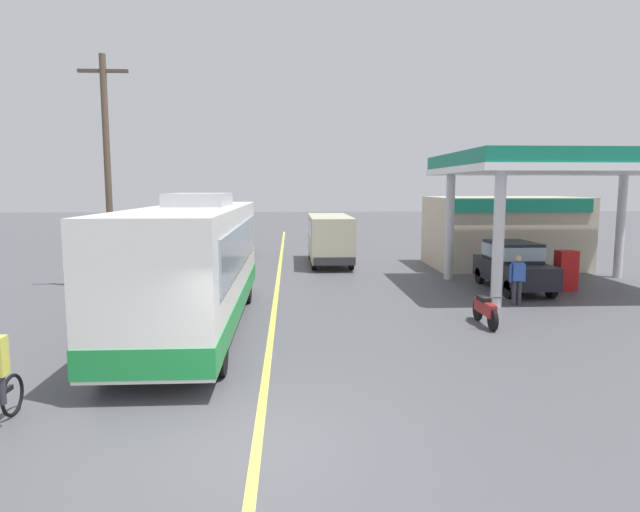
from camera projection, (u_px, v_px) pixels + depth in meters
name	position (u px, v px, depth m)	size (l,w,h in m)	color
ground	(280.00, 263.00, 28.05)	(120.00, 120.00, 0.00)	#4C4C51
lane_divider_stripe	(278.00, 279.00, 23.10)	(0.16, 50.00, 0.01)	#D8CC4C
coach_bus_main	(195.00, 266.00, 14.82)	(2.60, 11.04, 3.69)	white
gas_station_roadside	(521.00, 215.00, 24.49)	(9.10, 11.95, 5.10)	#147259
car_at_pump	(513.00, 263.00, 20.55)	(1.70, 4.20, 1.82)	black
minibus_opposing_lane	(330.00, 235.00, 27.53)	(2.04, 6.13, 2.44)	#BFB799
motorcycle_parked_forecourt	(485.00, 310.00, 15.32)	(0.55, 1.80, 0.92)	black
pedestrian_near_pump	(517.00, 277.00, 17.85)	(0.55, 0.22, 1.66)	#33333F
car_trailing_behind_bus	(238.00, 237.00, 31.28)	(1.70, 4.20, 1.82)	olive
utility_pole_roadside	(108.00, 170.00, 20.22)	(1.80, 0.24, 8.65)	brown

